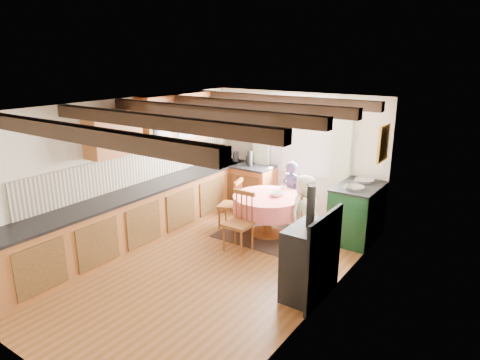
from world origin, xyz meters
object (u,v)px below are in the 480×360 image
Objects in this scene: dining_table at (268,216)px; child_right at (304,210)px; cup at (283,189)px; cast_iron_stove at (309,242)px; child_far at (291,193)px; chair_near at (238,222)px; chair_right at (313,221)px; chair_left at (230,203)px; aga_range at (357,212)px.

dining_table is 1.01× the size of child_right.
child_right is at bearing -30.05° from cup.
cast_iron_stove is 2.52m from child_far.
chair_right is (0.92, 0.85, -0.05)m from chair_near.
dining_table is at bearing 81.01° from chair_left.
chair_near is 1.12m from child_right.
chair_left is 1.05× the size of chair_right.
aga_range is at bearing -25.56° from child_right.
child_far is at bearing 92.79° from cup.
child_right reaches higher than cup.
chair_right reaches higher than dining_table.
chair_left reaches higher than dining_table.
chair_left is 0.61× the size of cast_iron_stove.
chair_near is at bearing 100.86° from child_far.
cast_iron_stove is (1.52, -0.59, 0.27)m from chair_near.
child_far is at bearing 123.00° from cast_iron_stove.
cup is at bearing -162.98° from aga_range.
cast_iron_stove reaches higher than child_far.
chair_right is at bearing -125.71° from aga_range.
child_right is at bearing 147.74° from child_far.
chair_near is 9.51× the size of cup.
child_far reaches higher than chair_right.
chair_near is 2.08m from aga_range.
dining_table is 0.80m from chair_near.
child_far is at bearing 84.73° from dining_table.
cast_iron_stove is at bearing 44.58° from chair_left.
child_far is 11.76× the size of cup.
dining_table is 1.24× the size of chair_near.
chair_right is at bearing -58.29° from child_right.
dining_table is 0.77m from chair_left.
chair_right reaches higher than cup.
aga_range is 10.31× the size of cup.
child_far reaches higher than dining_table.
dining_table is 1.31× the size of chair_left.
child_far is at bearing -178.97° from aga_range.
aga_range is (1.33, 0.75, 0.12)m from dining_table.
chair_left is at bearing 60.89° from child_far.
cup is at bearing 75.84° from child_right.
child_far is at bearing 119.65° from chair_left.
child_far is (0.15, 1.52, 0.12)m from chair_near.
chair_right is 8.57× the size of cup.
chair_left is at bearing 109.93° from child_right.
chair_left is at bearing -151.93° from cup.
child_right is at bearing 46.50° from chair_near.
chair_right is at bearing 80.46° from chair_left.
child_far reaches higher than cup.
cast_iron_stove reaches higher than cup.
child_right is (0.77, 0.81, 0.11)m from chair_near.
child_right reaches higher than chair_left.
dining_table is 11.78× the size of cup.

